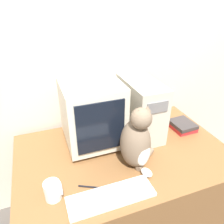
# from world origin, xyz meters

# --- Properties ---
(wall_back) EXTENTS (7.00, 0.05, 2.50)m
(wall_back) POSITION_xyz_m (0.00, 0.93, 1.25)
(wall_back) COLOR beige
(wall_back) RESTS_ON ground_plane
(desk) EXTENTS (1.37, 0.87, 0.74)m
(desk) POSITION_xyz_m (0.00, 0.43, 0.37)
(desk) COLOR brown
(desk) RESTS_ON ground_plane
(crt_monitor) EXTENTS (0.36, 0.40, 0.44)m
(crt_monitor) POSITION_xyz_m (-0.16, 0.61, 0.97)
(crt_monitor) COLOR beige
(crt_monitor) RESTS_ON desk
(computer_tower) EXTENTS (0.21, 0.43, 0.40)m
(computer_tower) POSITION_xyz_m (0.20, 0.61, 0.94)
(computer_tower) COLOR beige
(computer_tower) RESTS_ON desk
(keyboard) EXTENTS (0.45, 0.14, 0.02)m
(keyboard) POSITION_xyz_m (-0.20, 0.12, 0.75)
(keyboard) COLOR silver
(keyboard) RESTS_ON desk
(cat) EXTENTS (0.27, 0.26, 0.40)m
(cat) POSITION_xyz_m (0.02, 0.29, 0.92)
(cat) COLOR #7A6651
(cat) RESTS_ON desk
(book_stack) EXTENTS (0.17, 0.18, 0.06)m
(book_stack) POSITION_xyz_m (0.52, 0.52, 0.77)
(book_stack) COLOR red
(book_stack) RESTS_ON desk
(pen) EXTENTS (0.13, 0.07, 0.01)m
(pen) POSITION_xyz_m (-0.28, 0.22, 0.75)
(pen) COLOR black
(pen) RESTS_ON desk
(mug) EXTENTS (0.09, 0.08, 0.10)m
(mug) POSITION_xyz_m (-0.47, 0.22, 0.80)
(mug) COLOR white
(mug) RESTS_ON desk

